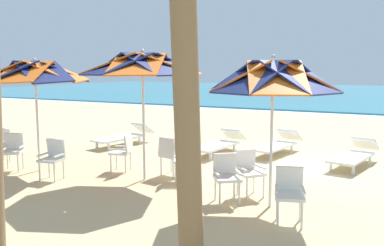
{
  "coord_description": "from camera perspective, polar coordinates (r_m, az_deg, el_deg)",
  "views": [
    {
      "loc": [
        2.27,
        -10.07,
        2.39
      ],
      "look_at": [
        -2.52,
        -0.72,
        1.0
      ],
      "focal_mm": 39.23,
      "sensor_mm": 36.0,
      "label": 1
    }
  ],
  "objects": [
    {
      "name": "ground_plane",
      "position": [
        10.59,
        14.14,
        -5.73
      ],
      "size": [
        80.0,
        80.0,
        0.0
      ],
      "primitive_type": "plane",
      "color": "#D3B784"
    },
    {
      "name": "sea",
      "position": [
        40.99,
        23.96,
        3.61
      ],
      "size": [
        80.0,
        36.0,
        0.1
      ],
      "primitive_type": "cube",
      "color": "teal",
      "rests_on": "ground"
    },
    {
      "name": "surf_foam",
      "position": [
        22.8,
        21.27,
        1.01
      ],
      "size": [
        80.0,
        0.7,
        0.01
      ],
      "primitive_type": "cube",
      "color": "white",
      "rests_on": "ground"
    },
    {
      "name": "beach_umbrella_0",
      "position": [
        7.13,
        10.95,
        6.06
      ],
      "size": [
        2.27,
        2.27,
        2.61
      ],
      "color": "silver",
      "rests_on": "ground"
    },
    {
      "name": "plastic_chair_0",
      "position": [
        6.71,
        13.11,
        -9.05
      ],
      "size": [
        0.55,
        0.57,
        0.87
      ],
      "color": "white",
      "rests_on": "ground"
    },
    {
      "name": "plastic_chair_1",
      "position": [
        7.96,
        7.73,
        -6.28
      ],
      "size": [
        0.63,
        0.63,
        0.87
      ],
      "color": "white",
      "rests_on": "ground"
    },
    {
      "name": "plastic_chair_2",
      "position": [
        7.56,
        4.69,
        -6.98
      ],
      "size": [
        0.62,
        0.63,
        0.87
      ],
      "color": "white",
      "rests_on": "ground"
    },
    {
      "name": "beach_umbrella_1",
      "position": [
        8.83,
        -6.72,
        7.79
      ],
      "size": [
        2.61,
        2.61,
        2.77
      ],
      "color": "silver",
      "rests_on": "ground"
    },
    {
      "name": "plastic_chair_3",
      "position": [
        9.34,
        -2.99,
        -4.17
      ],
      "size": [
        0.51,
        0.53,
        0.87
      ],
      "color": "white",
      "rests_on": "ground"
    },
    {
      "name": "plastic_chair_4",
      "position": [
        8.9,
        -1.49,
        -4.75
      ],
      "size": [
        0.6,
        0.58,
        0.87
      ],
      "color": "white",
      "rests_on": "ground"
    },
    {
      "name": "plastic_chair_5",
      "position": [
        9.82,
        -9.31,
        -3.67
      ],
      "size": [
        0.57,
        0.54,
        0.87
      ],
      "color": "white",
      "rests_on": "ground"
    },
    {
      "name": "beach_umbrella_2",
      "position": [
        10.23,
        -20.56,
        6.41
      ],
      "size": [
        2.41,
        2.41,
        2.61
      ],
      "color": "silver",
      "rests_on": "ground"
    },
    {
      "name": "plastic_chair_6",
      "position": [
        9.48,
        -18.38,
        -4.36
      ],
      "size": [
        0.53,
        0.55,
        0.87
      ],
      "color": "white",
      "rests_on": "ground"
    },
    {
      "name": "plastic_chair_7",
      "position": [
        10.68,
        -23.17,
        -3.28
      ],
      "size": [
        0.61,
        0.62,
        0.87
      ],
      "color": "white",
      "rests_on": "ground"
    },
    {
      "name": "plastic_chair_10",
      "position": [
        11.67,
        -24.45,
        -2.48
      ],
      "size": [
        0.55,
        0.57,
        0.87
      ],
      "color": "white",
      "rests_on": "ground"
    },
    {
      "name": "sun_lounger_0",
      "position": [
        10.97,
        21.18,
        -4.05
      ],
      "size": [
        1.03,
        2.23,
        0.62
      ],
      "color": "white",
      "rests_on": "ground"
    },
    {
      "name": "sun_lounger_1",
      "position": [
        11.85,
        11.43,
        -2.86
      ],
      "size": [
        1.0,
        2.22,
        0.62
      ],
      "color": "white",
      "rests_on": "ground"
    },
    {
      "name": "sun_lounger_2",
      "position": [
        11.72,
        3.66,
        -2.84
      ],
      "size": [
        0.88,
        2.21,
        0.62
      ],
      "color": "white",
      "rests_on": "ground"
    },
    {
      "name": "sun_lounger_3",
      "position": [
        13.15,
        -9.28,
        -1.79
      ],
      "size": [
        1.0,
        2.22,
        0.62
      ],
      "color": "white",
      "rests_on": "ground"
    }
  ]
}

